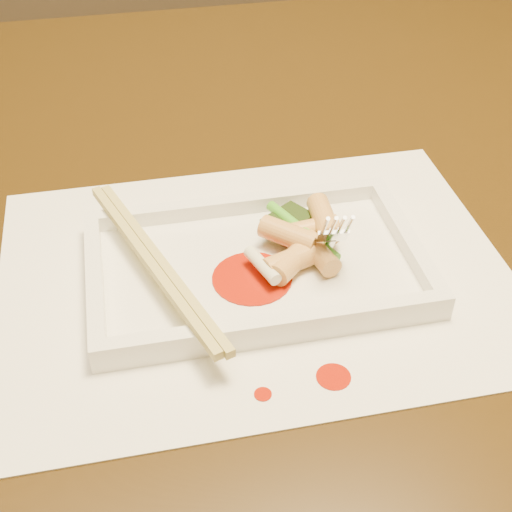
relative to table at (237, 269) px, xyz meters
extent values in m
cube|color=black|center=(0.00, 0.00, 0.08)|extent=(1.40, 0.90, 0.04)
cube|color=white|center=(-0.01, -0.12, 0.10)|extent=(0.40, 0.30, 0.00)
cylinder|color=#AC1805|center=(0.02, -0.24, 0.10)|extent=(0.02, 0.02, 0.00)
cylinder|color=#AC1805|center=(-0.03, -0.24, 0.10)|extent=(0.01, 0.01, 0.00)
cube|color=white|center=(-0.01, -0.12, 0.11)|extent=(0.26, 0.16, 0.01)
cube|color=white|center=(-0.01, -0.05, 0.12)|extent=(0.26, 0.01, 0.01)
cube|color=white|center=(-0.01, -0.20, 0.12)|extent=(0.26, 0.01, 0.01)
cube|color=white|center=(-0.13, -0.12, 0.12)|extent=(0.01, 0.14, 0.01)
cube|color=white|center=(0.12, -0.12, 0.12)|extent=(0.01, 0.14, 0.01)
cube|color=black|center=(0.03, -0.08, 0.12)|extent=(0.05, 0.04, 0.01)
cylinder|color=#EAEACC|center=(0.00, -0.14, 0.12)|extent=(0.02, 0.04, 0.01)
cylinder|color=#389818|center=(0.04, -0.10, 0.12)|extent=(0.04, 0.08, 0.01)
cube|color=tan|center=(-0.09, -0.12, 0.13)|extent=(0.08, 0.21, 0.01)
cube|color=tan|center=(-0.08, -0.12, 0.13)|extent=(0.08, 0.21, 0.01)
cylinder|color=#AC1805|center=(-0.01, -0.14, 0.11)|extent=(0.06, 0.06, 0.00)
cylinder|color=#DBB466|center=(0.02, -0.14, 0.12)|extent=(0.05, 0.04, 0.02)
cylinder|color=#DBB466|center=(0.04, -0.10, 0.12)|extent=(0.05, 0.02, 0.02)
cylinder|color=#DBB466|center=(0.02, -0.11, 0.13)|extent=(0.05, 0.05, 0.02)
cylinder|color=#DBB466|center=(0.04, -0.13, 0.12)|extent=(0.03, 0.04, 0.02)
cylinder|color=#DBB466|center=(0.02, -0.14, 0.12)|extent=(0.05, 0.03, 0.02)
cylinder|color=#DBB466|center=(0.06, -0.10, 0.13)|extent=(0.02, 0.05, 0.02)
camera|label=1|loc=(-0.09, -0.54, 0.47)|focal=50.00mm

